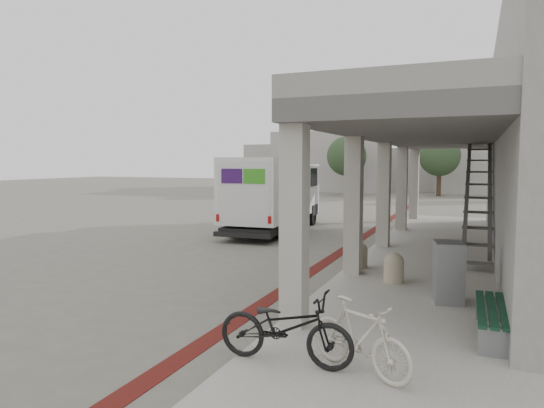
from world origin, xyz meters
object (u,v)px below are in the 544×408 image
at_px(fedex_truck, 274,192).
at_px(bicycle_cream, 360,337).
at_px(bicycle_black, 285,327).
at_px(utility_cabinet, 448,272).
at_px(bench, 492,316).

xyz_separation_m(fedex_truck, bicycle_cream, (6.05, -11.77, -0.96)).
bearing_deg(bicycle_black, bicycle_cream, -86.47).
height_order(utility_cabinet, bicycle_cream, utility_cabinet).
xyz_separation_m(bench, utility_cabinet, (-0.71, 1.70, 0.24)).
bearing_deg(utility_cabinet, bicycle_cream, -113.90).
distance_m(fedex_truck, utility_cabinet, 10.63).
relative_size(fedex_truck, bench, 3.55).
distance_m(fedex_truck, bicycle_cream, 13.27).
bearing_deg(bicycle_cream, utility_cabinet, 14.12).
relative_size(utility_cabinet, bicycle_cream, 0.73).
bearing_deg(utility_cabinet, bicycle_black, -126.57).
xyz_separation_m(bicycle_black, bicycle_cream, (0.96, 0.07, -0.02)).
height_order(bench, utility_cabinet, utility_cabinet).
relative_size(fedex_truck, utility_cabinet, 6.09).
bearing_deg(fedex_truck, bench, -55.68).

